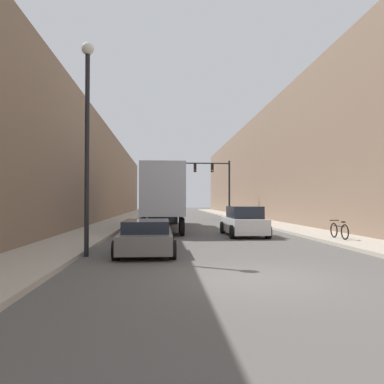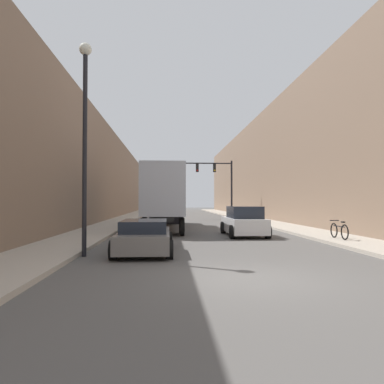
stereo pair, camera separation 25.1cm
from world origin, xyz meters
name	(u,v)px [view 2 (the right image)]	position (x,y,z in m)	size (l,w,h in m)	color
ground_plane	(249,279)	(0.00, 0.00, 0.00)	(200.00, 200.00, 0.00)	#565451
sidewalk_right	(248,218)	(6.43, 30.00, 0.07)	(2.70, 80.00, 0.15)	#B2A899
sidewalk_left	(125,219)	(-6.43, 30.00, 0.07)	(2.70, 80.00, 0.15)	#B2A899
building_right	(288,166)	(10.78, 30.00, 5.66)	(6.00, 80.00, 11.32)	#846B56
building_left	(83,175)	(-10.78, 30.00, 4.67)	(6.00, 80.00, 9.35)	#846B56
semi_truck	(164,196)	(-2.31, 17.09, 2.31)	(2.46, 13.76, 4.05)	#B2B7C1
sedan_car	(145,236)	(-2.89, 4.90, 0.60)	(2.10, 4.72, 1.22)	slate
suv_car	(244,222)	(2.18, 11.27, 0.77)	(2.09, 4.50, 1.64)	silver
traffic_signal_gantry	(212,177)	(2.83, 31.30, 4.59)	(7.65, 0.35, 6.35)	black
street_lamp	(85,121)	(-4.93, 4.03, 4.76)	(0.44, 0.44, 7.52)	black
parked_bicycle	(339,231)	(6.03, 7.89, 0.53)	(0.44, 1.82, 0.86)	black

